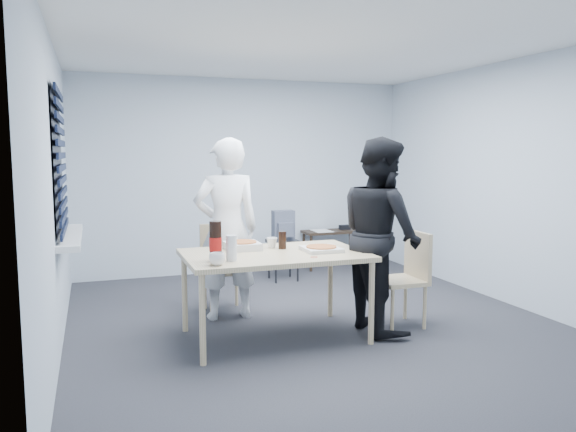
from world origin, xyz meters
name	(u,v)px	position (x,y,z in m)	size (l,w,h in m)	color
room	(63,174)	(-2.20, 0.40, 1.44)	(5.00, 5.00, 5.00)	#2D2D32
dining_table	(275,259)	(-0.48, -0.30, 0.70)	(1.56, 0.99, 0.76)	beige
chair_far	(222,261)	(-0.72, 0.73, 0.51)	(0.42, 0.42, 0.89)	beige
chair_right	(408,272)	(0.82, -0.37, 0.51)	(0.42, 0.42, 0.89)	beige
person_white	(227,229)	(-0.74, 0.42, 0.89)	(0.65, 0.42, 1.77)	white
person_black	(381,234)	(0.51, -0.38, 0.89)	(0.86, 0.47, 1.77)	black
side_table	(331,236)	(1.19, 2.28, 0.45)	(0.80, 0.35, 0.53)	#332319
stool	(283,249)	(0.31, 1.79, 0.40)	(0.37, 0.37, 0.51)	black
backpack	(283,226)	(0.31, 1.78, 0.70)	(0.27, 0.20, 0.38)	slate
pizza_box_a	(242,245)	(-0.70, -0.05, 0.80)	(0.30, 0.30, 0.07)	silver
pizza_box_b	(321,249)	(-0.07, -0.36, 0.78)	(0.32, 0.32, 0.04)	silver
mug_a	(217,259)	(-1.07, -0.67, 0.81)	(0.12, 0.12, 0.10)	white
mug_b	(272,243)	(-0.43, -0.05, 0.81)	(0.10, 0.10, 0.09)	white
cola_glass	(282,240)	(-0.36, -0.14, 0.84)	(0.07, 0.07, 0.16)	black
soda_bottle	(215,242)	(-1.05, -0.51, 0.92)	(0.10, 0.10, 0.32)	black
plastic_cups	(231,248)	(-0.92, -0.53, 0.87)	(0.09, 0.09, 0.21)	silver
rubber_band	(314,257)	(-0.24, -0.62, 0.76)	(0.06, 0.06, 0.00)	red
papers	(322,231)	(1.04, 2.27, 0.54)	(0.24, 0.33, 0.01)	white
black_box	(345,227)	(1.41, 2.31, 0.56)	(0.14, 0.10, 0.06)	black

